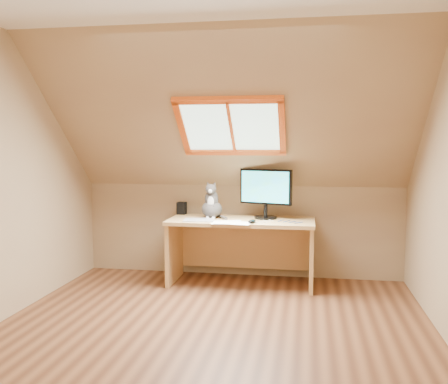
# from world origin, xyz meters

# --- Properties ---
(ground) EXTENTS (3.50, 3.50, 0.00)m
(ground) POSITION_xyz_m (0.00, 0.00, 0.00)
(ground) COLOR brown
(ground) RESTS_ON ground
(room_shell) EXTENTS (3.52, 3.52, 2.41)m
(room_shell) POSITION_xyz_m (0.00, -0.09, 1.43)
(room_shell) COLOR tan
(room_shell) RESTS_ON ground
(desk) EXTENTS (1.50, 0.65, 0.68)m
(desk) POSITION_xyz_m (0.05, 1.45, 0.47)
(desk) COLOR tan
(desk) RESTS_ON ground
(monitor) EXTENTS (0.55, 0.24, 0.52)m
(monitor) POSITION_xyz_m (0.30, 1.46, 0.98)
(monitor) COLOR black
(monitor) RESTS_ON desk
(cat) EXTENTS (0.22, 0.27, 0.39)m
(cat) POSITION_xyz_m (-0.26, 1.41, 0.82)
(cat) COLOR #403B39
(cat) RESTS_ON desk
(desk_speaker) EXTENTS (0.10, 0.10, 0.13)m
(desk_speaker) POSITION_xyz_m (-0.64, 1.63, 0.75)
(desk_speaker) COLOR black
(desk_speaker) RESTS_ON desk
(graphics_tablet) EXTENTS (0.32, 0.24, 0.01)m
(graphics_tablet) POSITION_xyz_m (-0.35, 1.20, 0.69)
(graphics_tablet) COLOR #B2B2B7
(graphics_tablet) RESTS_ON desk
(mouse) EXTENTS (0.10, 0.13, 0.04)m
(mouse) POSITION_xyz_m (0.19, 1.14, 0.70)
(mouse) COLOR black
(mouse) RESTS_ON desk
(papers) EXTENTS (0.35, 0.30, 0.01)m
(papers) POSITION_xyz_m (-0.00, 1.12, 0.69)
(papers) COLOR white
(papers) RESTS_ON desk
(cables) EXTENTS (0.51, 0.26, 0.01)m
(cables) POSITION_xyz_m (0.46, 1.26, 0.69)
(cables) COLOR silver
(cables) RESTS_ON desk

